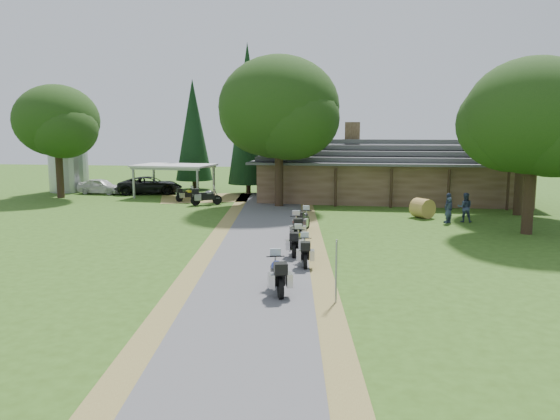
% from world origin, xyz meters
% --- Properties ---
extents(ground, '(120.00, 120.00, 0.00)m').
position_xyz_m(ground, '(0.00, 0.00, 0.00)').
color(ground, '#305016').
rests_on(ground, ground).
extents(driveway, '(51.95, 51.95, 0.00)m').
position_xyz_m(driveway, '(-0.50, 4.00, 0.00)').
color(driveway, '#4A4A4D').
rests_on(driveway, ground).
extents(lodge, '(21.40, 9.40, 4.90)m').
position_xyz_m(lodge, '(6.00, 24.00, 2.45)').
color(lodge, brown).
rests_on(lodge, ground).
extents(silo, '(3.57, 3.57, 6.98)m').
position_xyz_m(silo, '(-22.59, 25.56, 3.49)').
color(silo, gray).
rests_on(silo, ground).
extents(carport, '(6.61, 4.72, 2.71)m').
position_xyz_m(carport, '(-11.67, 23.19, 1.35)').
color(carport, silver).
rests_on(carport, ground).
extents(car_white_sedan, '(2.80, 5.38, 1.72)m').
position_xyz_m(car_white_sedan, '(-18.80, 24.12, 0.86)').
color(car_white_sedan, silver).
rests_on(car_white_sedan, ground).
extents(car_dark_suv, '(4.01, 6.43, 2.29)m').
position_xyz_m(car_dark_suv, '(-14.51, 24.85, 1.14)').
color(car_dark_suv, black).
rests_on(car_dark_suv, ground).
extents(motorcycle_row_a, '(1.23, 2.16, 1.41)m').
position_xyz_m(motorcycle_row_a, '(1.26, -2.21, 0.70)').
color(motorcycle_row_a, '#212D97').
rests_on(motorcycle_row_a, ground).
extents(motorcycle_row_b, '(0.86, 1.94, 1.28)m').
position_xyz_m(motorcycle_row_b, '(1.76, 1.77, 0.64)').
color(motorcycle_row_b, '#AEAFB6').
rests_on(motorcycle_row_b, ground).
extents(motorcycle_row_c, '(0.62, 1.89, 1.30)m').
position_xyz_m(motorcycle_row_c, '(1.18, 3.63, 0.65)').
color(motorcycle_row_c, '#C5AE03').
rests_on(motorcycle_row_c, ground).
extents(motorcycle_row_d, '(1.07, 2.18, 1.43)m').
position_xyz_m(motorcycle_row_d, '(0.77, 6.81, 0.72)').
color(motorcycle_row_d, red).
rests_on(motorcycle_row_d, ground).
extents(motorcycle_row_e, '(0.91, 2.04, 1.35)m').
position_xyz_m(motorcycle_row_e, '(0.83, 9.32, 0.67)').
color(motorcycle_row_e, black).
rests_on(motorcycle_row_e, ground).
extents(motorcycle_carport_a, '(1.53, 1.69, 1.18)m').
position_xyz_m(motorcycle_carport_a, '(-9.77, 20.65, 0.59)').
color(motorcycle_carport_a, gold).
rests_on(motorcycle_carport_a, ground).
extents(motorcycle_carport_b, '(2.15, 1.61, 1.43)m').
position_xyz_m(motorcycle_carport_b, '(-7.59, 18.73, 0.71)').
color(motorcycle_carport_b, slate).
rests_on(motorcycle_carport_b, ground).
extents(person_a, '(0.65, 0.62, 1.85)m').
position_xyz_m(person_a, '(9.15, 13.34, 0.93)').
color(person_a, '#323E5B').
rests_on(person_a, ground).
extents(person_b, '(0.63, 0.48, 2.11)m').
position_xyz_m(person_b, '(10.20, 13.92, 1.06)').
color(person_b, '#323E5B').
rests_on(person_b, ground).
extents(person_c, '(0.67, 0.74, 2.13)m').
position_xyz_m(person_c, '(9.17, 13.48, 1.07)').
color(person_c, '#323E5B').
rests_on(person_c, ground).
extents(hay_bale, '(1.68, 1.66, 1.24)m').
position_xyz_m(hay_bale, '(7.81, 15.18, 0.62)').
color(hay_bale, '#A3883C').
rests_on(hay_bale, ground).
extents(sign_post, '(0.38, 0.06, 2.11)m').
position_xyz_m(sign_post, '(3.34, -3.09, 1.05)').
color(sign_post, gray).
rests_on(sign_post, ground).
extents(oak_lodge_left, '(8.66, 8.66, 11.61)m').
position_xyz_m(oak_lodge_left, '(-2.10, 18.85, 5.80)').
color(oak_lodge_left, '#193610').
rests_on(oak_lodge_left, ground).
extents(oak_lodge_right, '(7.33, 7.33, 10.75)m').
position_xyz_m(oak_lodge_right, '(14.14, 17.38, 5.38)').
color(oak_lodge_right, '#193610').
rests_on(oak_lodge_right, ground).
extents(oak_driveway, '(7.28, 7.28, 10.20)m').
position_xyz_m(oak_driveway, '(12.88, 10.50, 5.10)').
color(oak_driveway, '#193610').
rests_on(oak_driveway, ground).
extents(oak_silo, '(6.82, 6.82, 10.21)m').
position_xyz_m(oak_silo, '(-20.76, 21.04, 5.10)').
color(oak_silo, '#193610').
rests_on(oak_silo, ground).
extents(cedar_near, '(3.52, 3.52, 12.92)m').
position_xyz_m(cedar_near, '(-5.98, 26.06, 6.46)').
color(cedar_near, black).
rests_on(cedar_near, ground).
extents(cedar_far, '(3.42, 3.42, 10.22)m').
position_xyz_m(cedar_far, '(-11.77, 28.83, 5.11)').
color(cedar_far, black).
rests_on(cedar_far, ground).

